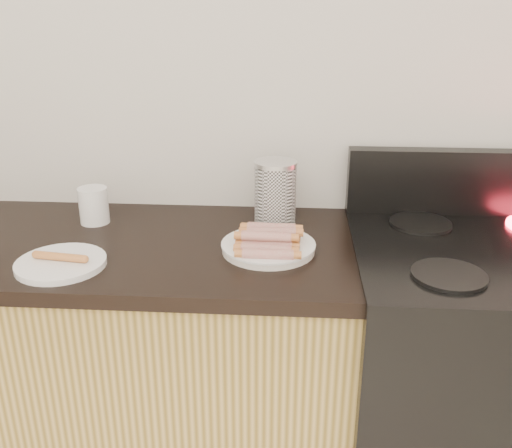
# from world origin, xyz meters

# --- Properties ---
(wall_back) EXTENTS (4.00, 0.04, 2.60)m
(wall_back) POSITION_xyz_m (0.00, 2.00, 1.30)
(wall_back) COLOR silver
(wall_back) RESTS_ON ground
(stove) EXTENTS (0.76, 0.65, 0.91)m
(stove) POSITION_xyz_m (0.78, 1.68, 0.46)
(stove) COLOR black
(stove) RESTS_ON floor
(stove_panel) EXTENTS (0.76, 0.06, 0.20)m
(stove_panel) POSITION_xyz_m (0.78, 1.96, 1.01)
(stove_panel) COLOR black
(stove_panel) RESTS_ON stove
(burner_near_left) EXTENTS (0.18, 0.18, 0.01)m
(burner_near_left) POSITION_xyz_m (0.61, 1.51, 0.92)
(burner_near_left) COLOR black
(burner_near_left) RESTS_ON stove
(burner_far_left) EXTENTS (0.18, 0.18, 0.01)m
(burner_far_left) POSITION_xyz_m (0.61, 1.84, 0.92)
(burner_far_left) COLOR black
(burner_far_left) RESTS_ON stove
(main_plate) EXTENTS (0.33, 0.33, 0.02)m
(main_plate) POSITION_xyz_m (0.17, 1.65, 0.91)
(main_plate) COLOR white
(main_plate) RESTS_ON counter_slab
(side_plate) EXTENTS (0.28, 0.28, 0.02)m
(side_plate) POSITION_xyz_m (-0.35, 1.52, 0.91)
(side_plate) COLOR white
(side_plate) RESTS_ON counter_slab
(hotdog_pile) EXTENTS (0.13, 0.22, 0.05)m
(hotdog_pile) POSITION_xyz_m (0.17, 1.65, 0.94)
(hotdog_pile) COLOR #9B3B34
(hotdog_pile) RESTS_ON main_plate
(plain_sausages) EXTENTS (0.14, 0.04, 0.02)m
(plain_sausages) POSITION_xyz_m (-0.35, 1.52, 0.93)
(plain_sausages) COLOR #C4663D
(plain_sausages) RESTS_ON side_plate
(canister) EXTENTS (0.13, 0.13, 0.20)m
(canister) POSITION_xyz_m (0.18, 1.85, 1.00)
(canister) COLOR silver
(canister) RESTS_ON counter_slab
(mug) EXTENTS (0.10, 0.10, 0.11)m
(mug) POSITION_xyz_m (-0.37, 1.83, 0.95)
(mug) COLOR white
(mug) RESTS_ON counter_slab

